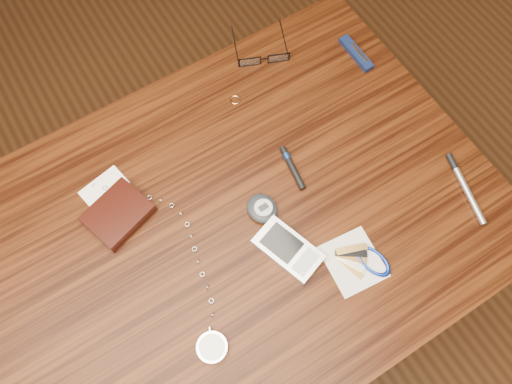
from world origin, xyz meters
The scene contains 12 objects.
ground centered at (0.00, 0.00, 0.00)m, with size 3.80×3.80×0.00m, color #472814.
desk centered at (0.00, 0.00, 0.65)m, with size 1.00×0.70×0.75m.
wallet_and_card centered at (-0.15, 0.12, 0.76)m, with size 0.13×0.16×0.02m.
eyeglasses centered at (0.26, 0.28, 0.76)m, with size 0.14×0.14×0.02m.
gold_ring centered at (0.16, 0.22, 0.75)m, with size 0.02×0.02×0.00m, color tan.
pocket_watch centered at (-0.12, -0.15, 0.76)m, with size 0.12×0.40×0.02m.
pda_phone centered at (0.07, -0.10, 0.76)m, with size 0.10×0.13×0.02m.
pedometer centered at (0.08, -0.01, 0.76)m, with size 0.06×0.06×0.03m.
notepad_keys centered at (0.18, -0.18, 0.75)m, with size 0.11×0.11×0.01m.
pocket_knife centered at (0.43, 0.19, 0.76)m, with size 0.02×0.10×0.01m.
silver_pen centered at (0.42, -0.16, 0.76)m, with size 0.05×0.15×0.01m.
black_blue_pen centered at (0.17, 0.04, 0.76)m, with size 0.03×0.09×0.01m.
Camera 1 is at (-0.11, -0.28, 1.60)m, focal length 35.00 mm.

